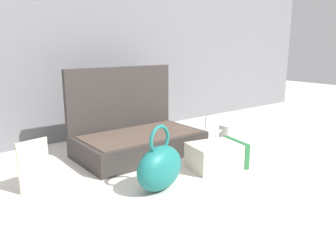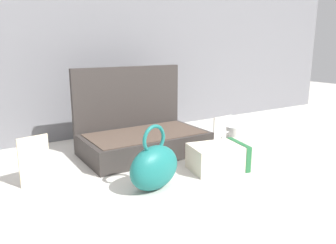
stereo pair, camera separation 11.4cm
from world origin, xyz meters
The scene contains 7 objects.
ground_plane centered at (0.00, 0.00, 0.00)m, with size 6.00×6.00×0.00m, color beige.
open_suitcase centered at (0.03, 0.21, 0.08)m, with size 0.49×0.29×0.34m.
teal_pouch_handbag centered at (-0.11, -0.13, 0.07)m, with size 0.20×0.14×0.20m.
cream_toiletry_bag centered at (0.20, -0.12, 0.05)m, with size 0.29×0.18×0.09m.
coffee_mug centered at (0.38, 0.04, 0.05)m, with size 0.11×0.07×0.10m.
info_card_left centered at (-0.41, 0.10, 0.08)m, with size 0.10×0.01×0.16m, color beige.
poster_card_right centered at (0.43, 0.17, 0.06)m, with size 0.11×0.01×0.11m, color silver.
Camera 2 is at (-0.57, -0.96, 0.43)m, focal length 35.44 mm.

